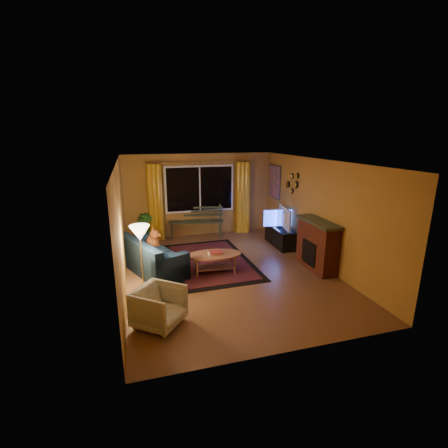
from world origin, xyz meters
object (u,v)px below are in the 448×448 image
object	(u,v)px
bench	(196,229)
floor_lamp	(142,258)
sofa	(152,255)
armchair	(159,305)
coffee_table	(215,263)
tv_console	(280,237)

from	to	relation	value
bench	floor_lamp	bearing A→B (deg)	-106.84
sofa	floor_lamp	size ratio (longest dim) A/B	1.46
armchair	floor_lamp	size ratio (longest dim) A/B	0.55
sofa	armchair	distance (m)	2.29
coffee_table	bench	bearing A→B (deg)	87.54
floor_lamp	coffee_table	world-z (taller)	floor_lamp
bench	armchair	size ratio (longest dim) A/B	2.25
armchair	tv_console	xyz separation A→B (m)	(3.65, 3.11, -0.10)
sofa	floor_lamp	xyz separation A→B (m)	(-0.25, -0.85, 0.27)
coffee_table	sofa	bearing A→B (deg)	160.83
bench	sofa	distance (m)	2.68
coffee_table	tv_console	world-z (taller)	tv_console
sofa	tv_console	xyz separation A→B (m)	(3.60, 0.82, -0.13)
coffee_table	armchair	bearing A→B (deg)	-127.71
bench	armchair	bearing A→B (deg)	-96.31
tv_console	armchair	bearing A→B (deg)	-138.22
armchair	tv_console	bearing A→B (deg)	-10.55
sofa	tv_console	size ratio (longest dim) A/B	1.54
armchair	tv_console	distance (m)	4.79
armchair	floor_lamp	bearing A→B (deg)	46.89
sofa	armchair	world-z (taller)	sofa
coffee_table	tv_console	size ratio (longest dim) A/B	0.98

